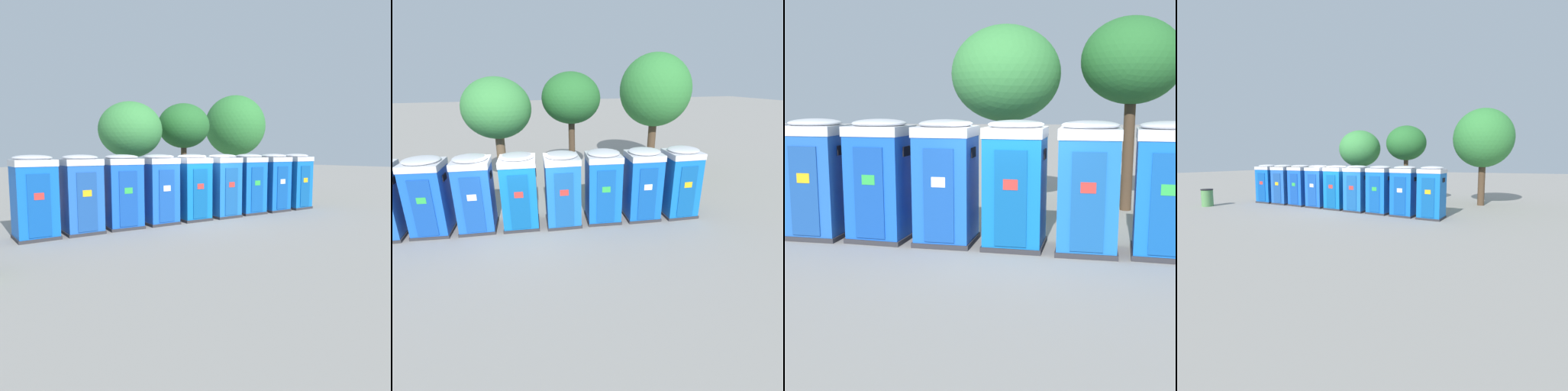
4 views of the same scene
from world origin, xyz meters
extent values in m
plane|color=gray|center=(0.00, 0.00, 0.00)|extent=(120.00, 120.00, 0.00)
cube|color=#2D2D33|center=(-4.25, 0.56, 0.05)|extent=(1.31, 1.32, 0.10)
cube|color=blue|center=(-4.25, 0.56, 1.15)|extent=(1.25, 1.26, 2.10)
cube|color=#194793|center=(-4.31, -0.02, 1.07)|extent=(0.62, 0.10, 1.85)
cube|color=yellow|center=(-4.32, -0.04, 1.35)|extent=(0.28, 0.04, 0.20)
cube|color=black|center=(-3.67, 0.49, 1.89)|extent=(0.06, 0.36, 0.20)
cube|color=silver|center=(-4.25, 0.56, 2.30)|extent=(1.29, 1.29, 0.20)
ellipsoid|color=silver|center=(-4.25, 0.56, 2.45)|extent=(1.23, 1.23, 0.18)
cube|color=#2D2D33|center=(-2.82, 0.44, 0.05)|extent=(1.38, 1.37, 0.10)
cube|color=blue|center=(-2.82, 0.44, 1.15)|extent=(1.31, 1.30, 2.10)
cube|color=#1244A1|center=(-2.92, -0.14, 1.07)|extent=(0.63, 0.13, 1.85)
cube|color=green|center=(-2.92, -0.15, 1.35)|extent=(0.28, 0.05, 0.20)
cube|color=black|center=(-2.24, 0.35, 1.89)|extent=(0.08, 0.36, 0.20)
cube|color=silver|center=(-2.82, 0.44, 2.30)|extent=(1.35, 1.34, 0.20)
ellipsoid|color=silver|center=(-2.82, 0.44, 2.45)|extent=(1.29, 1.28, 0.18)
cube|color=#2D2D33|center=(-1.41, 0.27, 0.05)|extent=(1.29, 1.32, 0.10)
cube|color=blue|center=(-1.41, 0.27, 1.15)|extent=(1.23, 1.26, 2.10)
cube|color=#1547A2|center=(-1.47, -0.31, 1.07)|extent=(0.61, 0.10, 1.85)
cube|color=white|center=(-1.47, -0.33, 1.35)|extent=(0.28, 0.04, 0.20)
cube|color=black|center=(-0.84, 0.21, 1.89)|extent=(0.06, 0.36, 0.20)
cube|color=silver|center=(-1.41, 0.27, 2.30)|extent=(1.27, 1.29, 0.20)
ellipsoid|color=silver|center=(-1.41, 0.27, 2.45)|extent=(1.21, 1.23, 0.18)
cube|color=#2D2D33|center=(0.01, 0.08, 0.05)|extent=(1.32, 1.34, 0.10)
cube|color=blue|center=(0.01, 0.08, 1.15)|extent=(1.26, 1.27, 2.10)
cube|color=#0C529B|center=(-0.06, -0.50, 1.07)|extent=(0.62, 0.11, 1.85)
cube|color=red|center=(-0.06, -0.51, 1.35)|extent=(0.28, 0.04, 0.20)
cube|color=black|center=(0.58, 0.01, 1.89)|extent=(0.07, 0.36, 0.20)
cube|color=silver|center=(0.01, 0.08, 2.30)|extent=(1.30, 1.31, 0.20)
ellipsoid|color=silver|center=(0.01, 0.08, 2.45)|extent=(1.24, 1.25, 0.18)
cube|color=#2D2D33|center=(1.42, -0.15, 0.05)|extent=(1.29, 1.31, 0.10)
cube|color=blue|center=(1.42, -0.15, 1.15)|extent=(1.23, 1.25, 2.10)
cube|color=#15529D|center=(1.36, -0.73, 1.07)|extent=(0.61, 0.09, 1.85)
cube|color=red|center=(1.36, -0.75, 1.35)|extent=(0.28, 0.04, 0.20)
cube|color=black|center=(1.99, -0.21, 1.89)|extent=(0.06, 0.36, 0.20)
cube|color=silver|center=(1.42, -0.15, 2.30)|extent=(1.27, 1.29, 0.20)
ellipsoid|color=silver|center=(1.42, -0.15, 2.45)|extent=(1.21, 1.23, 0.18)
cube|color=#2D2D33|center=(2.85, -0.27, 0.05)|extent=(1.35, 1.36, 0.10)
cube|color=blue|center=(2.85, -0.27, 1.15)|extent=(1.28, 1.30, 2.10)
cube|color=#0F4DA2|center=(2.76, -0.85, 1.07)|extent=(0.61, 0.12, 1.85)
cube|color=green|center=(2.75, -0.87, 1.35)|extent=(0.28, 0.05, 0.20)
cube|color=silver|center=(2.85, -0.27, 2.30)|extent=(1.32, 1.34, 0.20)
ellipsoid|color=silver|center=(2.85, -0.27, 2.45)|extent=(1.26, 1.27, 0.18)
cylinder|color=brown|center=(-0.39, 3.89, 1.46)|extent=(0.38, 0.38, 2.92)
ellipsoid|color=#3D8C42|center=(-0.39, 3.89, 3.61)|extent=(2.85, 2.85, 2.48)
cylinder|color=#4C3826|center=(2.85, 4.13, 1.66)|extent=(0.29, 0.29, 3.32)
ellipsoid|color=#286B2D|center=(2.85, 4.13, 3.93)|extent=(2.62, 2.62, 2.23)
camera|label=1|loc=(-9.35, -11.12, 2.63)|focal=35.00mm
camera|label=2|loc=(-0.59, -9.71, 4.84)|focal=28.00mm
camera|label=3|loc=(0.37, -10.60, 2.89)|focal=50.00mm
camera|label=4|loc=(8.95, -15.11, 2.79)|focal=28.00mm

